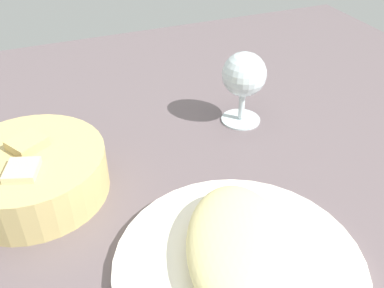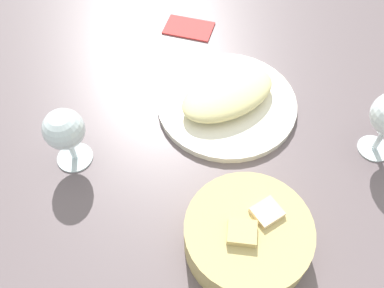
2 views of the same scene
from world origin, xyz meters
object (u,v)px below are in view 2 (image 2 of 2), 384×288
at_px(wine_glass_near, 65,132).
at_px(folded_napkin, 189,27).
at_px(plate, 227,103).
at_px(bread_basket, 248,236).

bearing_deg(wine_glass_near, folded_napkin, -171.02).
height_order(plate, folded_napkin, plate).
relative_size(wine_glass_near, folded_napkin, 1.10).
relative_size(bread_basket, folded_napkin, 1.78).
bearing_deg(bread_basket, folded_napkin, -131.42).
height_order(bread_basket, wine_glass_near, wine_glass_near).
xyz_separation_m(bread_basket, wine_glass_near, (0.06, -0.34, 0.05)).
bearing_deg(wine_glass_near, plate, 152.52).
bearing_deg(folded_napkin, wine_glass_near, -103.62).
bearing_deg(plate, wine_glass_near, -27.48).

